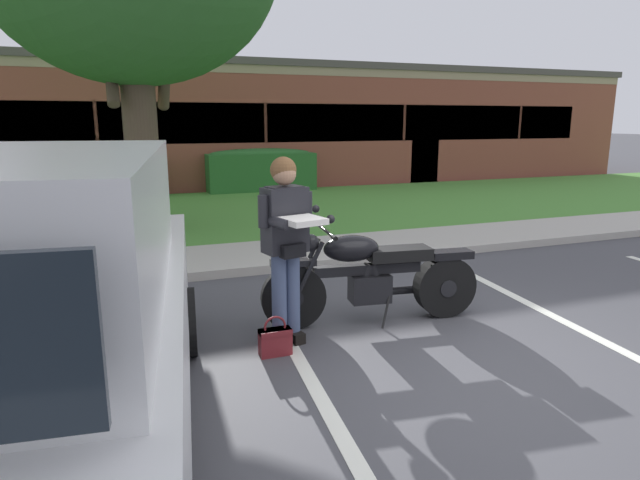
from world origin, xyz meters
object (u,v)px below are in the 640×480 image
motorcycle (380,276)px  hedge_left (110,174)px  parked_suv_adjacent (4,321)px  handbag (275,339)px  rider_person (286,236)px  brick_building (228,124)px  hedge_center_left (261,169)px

motorcycle → hedge_left: hedge_left is taller
parked_suv_adjacent → hedge_left: bearing=87.5°
motorcycle → hedge_left: size_ratio=0.93×
handbag → motorcycle: bearing=19.2°
rider_person → handbag: size_ratio=4.74×
handbag → hedge_left: 10.84m
parked_suv_adjacent → brick_building: 18.31m
hedge_center_left → rider_person: bearing=-103.4°
motorcycle → hedge_left: bearing=103.8°
rider_person → handbag: bearing=-129.6°
rider_person → parked_suv_adjacent: parked_suv_adjacent is taller
handbag → parked_suv_adjacent: 2.27m
rider_person → parked_suv_adjacent: size_ratio=0.34×
motorcycle → rider_person: rider_person is taller
handbag → hedge_left: (-1.31, 10.74, 0.51)m
motorcycle → parked_suv_adjacent: parked_suv_adjacent is taller
motorcycle → handbag: motorcycle is taller
motorcycle → brick_building: bearing=84.0°
rider_person → parked_suv_adjacent: (-2.00, -1.32, -0.05)m
motorcycle → handbag: (-1.23, -0.43, -0.34)m
rider_person → brick_building: (2.75, 16.34, 0.85)m
motorcycle → brick_building: brick_building is taller
motorcycle → hedge_center_left: size_ratio=0.74×
handbag → parked_suv_adjacent: (-1.82, -1.10, 0.81)m
hedge_left → hedge_center_left: same height
hedge_center_left → handbag: bearing=-104.0°
hedge_left → brick_building: brick_building is taller
handbag → brick_building: 16.90m
rider_person → hedge_center_left: (2.50, 10.53, -0.36)m
handbag → hedge_center_left: (2.68, 10.74, 0.51)m
hedge_left → hedge_center_left: size_ratio=0.79×
hedge_center_left → brick_building: brick_building is taller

